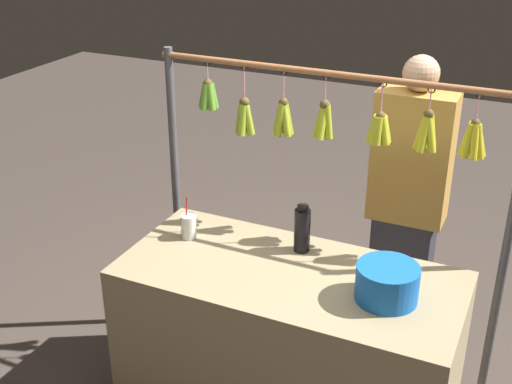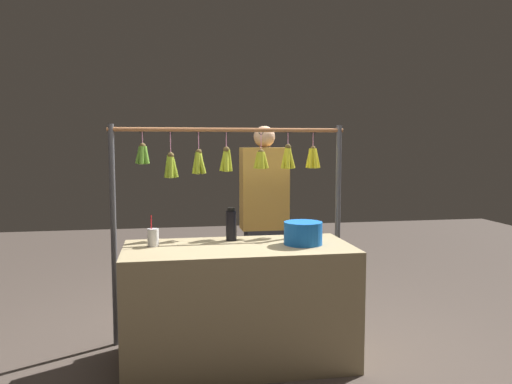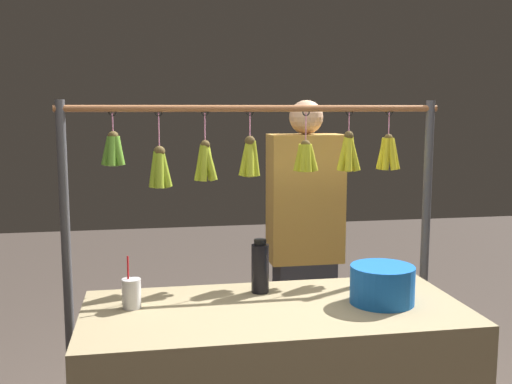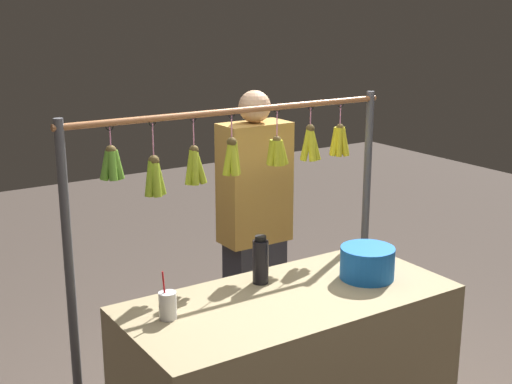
{
  "view_description": "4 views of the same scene",
  "coord_description": "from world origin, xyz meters",
  "px_view_note": "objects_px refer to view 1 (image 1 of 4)",
  "views": [
    {
      "loc": [
        -0.97,
        2.46,
        2.49
      ],
      "look_at": [
        0.17,
        0.0,
        1.22
      ],
      "focal_mm": 46.8,
      "sensor_mm": 36.0,
      "label": 1
    },
    {
      "loc": [
        0.5,
        3.46,
        1.55
      ],
      "look_at": [
        -0.12,
        0.0,
        1.22
      ],
      "focal_mm": 35.52,
      "sensor_mm": 36.0,
      "label": 2
    },
    {
      "loc": [
        0.51,
        2.38,
        1.67
      ],
      "look_at": [
        0.08,
        0.0,
        1.33
      ],
      "focal_mm": 42.37,
      "sensor_mm": 36.0,
      "label": 3
    },
    {
      "loc": [
        1.8,
        2.46,
        2.17
      ],
      "look_at": [
        0.19,
        0.0,
        1.38
      ],
      "focal_mm": 48.74,
      "sensor_mm": 36.0,
      "label": 4
    }
  ],
  "objects_px": {
    "water_bottle": "(302,229)",
    "vendor_person": "(406,212)",
    "blue_bucket": "(387,283)",
    "drink_cup": "(189,226)"
  },
  "relations": [
    {
      "from": "drink_cup",
      "to": "water_bottle",
      "type": "bearing_deg",
      "value": -168.12
    },
    {
      "from": "water_bottle",
      "to": "drink_cup",
      "type": "bearing_deg",
      "value": 11.88
    },
    {
      "from": "blue_bucket",
      "to": "vendor_person",
      "type": "height_order",
      "value": "vendor_person"
    },
    {
      "from": "water_bottle",
      "to": "drink_cup",
      "type": "xyz_separation_m",
      "value": [
        0.57,
        0.12,
        -0.05
      ]
    },
    {
      "from": "blue_bucket",
      "to": "drink_cup",
      "type": "height_order",
      "value": "drink_cup"
    },
    {
      "from": "water_bottle",
      "to": "vendor_person",
      "type": "height_order",
      "value": "vendor_person"
    },
    {
      "from": "vendor_person",
      "to": "drink_cup",
      "type": "bearing_deg",
      "value": 38.45
    },
    {
      "from": "blue_bucket",
      "to": "vendor_person",
      "type": "xyz_separation_m",
      "value": [
        0.11,
        -0.86,
        -0.08
      ]
    },
    {
      "from": "water_bottle",
      "to": "blue_bucket",
      "type": "bearing_deg",
      "value": 153.69
    },
    {
      "from": "vendor_person",
      "to": "blue_bucket",
      "type": "bearing_deg",
      "value": 97.47
    }
  ]
}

